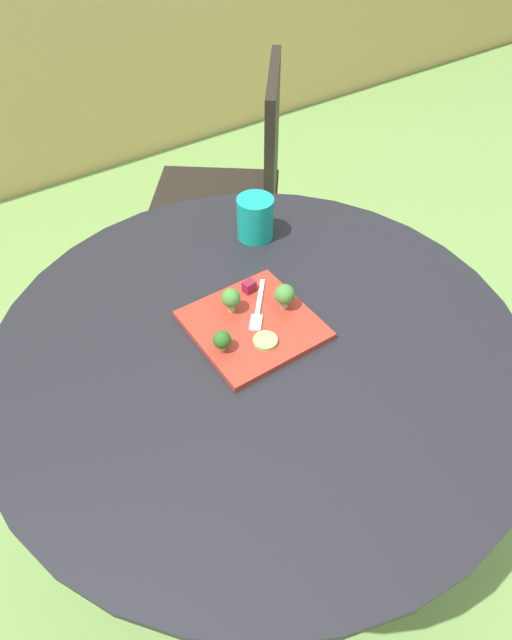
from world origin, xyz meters
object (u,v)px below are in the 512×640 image
Objects in this scene: salad_plate at (253,325)px; drinking_glass at (255,220)px; patio_chair at (239,182)px; fork at (258,309)px.

salad_plate is 2.31× the size of drinking_glass.
salad_plate is (-0.44, -0.74, 0.19)m from patio_chair.
salad_plate is 1.90× the size of fork.
fork reaches higher than salad_plate.
fork is at bearing -122.97° from drinking_glass.
salad_plate is at bearing -140.72° from fork.
patio_chair reaches higher than drinking_glass.
patio_chair is 3.71× the size of salad_plate.
patio_chair is at bearing 59.11° from salad_plate.
patio_chair is at bearing 61.49° from drinking_glass.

